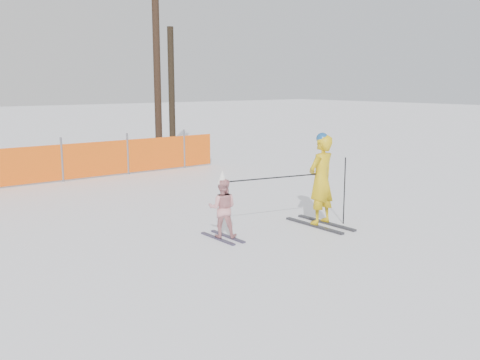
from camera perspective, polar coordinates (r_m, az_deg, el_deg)
name	(u,v)px	position (r m, az deg, el deg)	size (l,w,h in m)	color
ground	(257,240)	(9.47, 1.88, -6.39)	(120.00, 120.00, 0.00)	white
adult	(321,180)	(10.33, 8.65, 0.03)	(0.67, 1.46, 1.80)	black
child	(222,208)	(9.42, -1.88, -2.95)	(0.64, 0.95, 1.23)	black
ski_poles	(305,183)	(10.09, 6.91, -0.37)	(2.36, 0.65, 1.31)	black
tree_trunks	(163,71)	(20.89, -8.21, 11.41)	(1.78, 1.82, 7.23)	black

